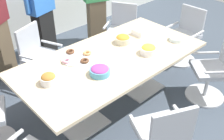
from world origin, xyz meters
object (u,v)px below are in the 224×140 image
Objects in this scene: office_chair_4 at (214,73)px; snack_bowl_chips_yellow at (148,49)px; office_chair_0 at (40,60)px; snack_bowl_pretzels at (49,79)px; office_chair_3 at (161,139)px; napkin_pile at (141,32)px; snack_bowl_chips_orange at (123,39)px; office_chair_5 at (184,38)px; office_chair_6 at (121,34)px; person_standing_2 at (41,7)px; snack_bowl_candy_mix at (100,71)px; conference_table at (112,65)px; plate_stack at (177,39)px; donut_platter at (77,57)px.

office_chair_4 is 1.01m from snack_bowl_chips_yellow.
snack_bowl_pretzels is at bearing 44.55° from office_chair_0.
napkin_pile is (1.06, 1.26, 0.39)m from office_chair_3.
snack_bowl_pretzels reaches higher than snack_bowl_chips_orange.
office_chair_4 reaches higher than snack_bowl_pretzels.
office_chair_0 is 1.00× the size of office_chair_4.
office_chair_0 reaches higher than snack_bowl_chips_orange.
office_chair_5 reaches higher than snack_bowl_chips_orange.
office_chair_6 reaches higher than napkin_pile.
office_chair_3 is 1.00× the size of office_chair_4.
office_chair_6 is at bearing 66.06° from napkin_pile.
napkin_pile is at bearing 61.41° from office_chair_4.
office_chair_5 is 2.42m from person_standing_2.
snack_bowl_candy_mix is at bearing 97.25° from office_chair_6.
office_chair_0 is (-0.44, 1.06, -0.22)m from conference_table.
office_chair_4 reaches higher than plate_stack.
office_chair_4 reaches higher than donut_platter.
plate_stack is at bearing 57.28° from office_chair_4.
snack_bowl_pretzels is at bearing 154.63° from snack_bowl_candy_mix.
snack_bowl_candy_mix is 0.80m from snack_bowl_chips_orange.
office_chair_3 is at bearing -118.84° from snack_bowl_chips_orange.
conference_table is 1.15m from office_chair_3.
conference_table is at bearing 163.26° from plate_stack.
office_chair_6 reaches higher than snack_bowl_pretzels.
person_standing_2 reaches higher than snack_bowl_chips_orange.
plate_stack is (0.95, -0.28, 0.15)m from conference_table.
office_chair_4 is at bearing -36.92° from donut_platter.
conference_table is 13.70× the size of snack_bowl_pretzels.
snack_bowl_candy_mix is at bearing 175.14° from snack_bowl_chips_yellow.
conference_table is 0.50m from snack_bowl_chips_yellow.
snack_bowl_chips_yellow is at bearing 177.03° from plate_stack.
office_chair_3 is 1.39m from donut_platter.
office_chair_3 is 4.50× the size of snack_bowl_chips_yellow.
office_chair_0 is at bearing 52.40° from office_chair_6.
office_chair_5 is 1.41m from snack_bowl_chips_yellow.
office_chair_0 is 1.27m from snack_bowl_chips_orange.
donut_platter is (0.53, 0.22, -0.04)m from snack_bowl_pretzels.
napkin_pile is at bearing 74.88° from office_chair_3.
snack_bowl_chips_orange reaches higher than donut_platter.
office_chair_5 is at bearing -171.15° from office_chair_6.
conference_table is at bearing -37.42° from donut_platter.
office_chair_5 is at bearing 1.26° from conference_table.
office_chair_5 is 1.07m from office_chair_6.
plate_stack is at bearing 113.11° from office_chair_0.
office_chair_4 is at bearing 97.02° from person_standing_2.
snack_bowl_chips_orange is at bearing 86.04° from office_chair_3.
office_chair_4 is at bearing -68.87° from napkin_pile.
office_chair_5 is 2.26× the size of donut_platter.
snack_bowl_pretzels is at bearing -175.30° from napkin_pile.
snack_bowl_chips_orange is at bearing 26.60° from snack_bowl_candy_mix.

